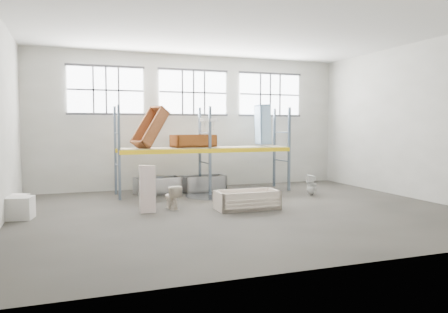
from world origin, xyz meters
name	(u,v)px	position (x,y,z in m)	size (l,w,h in m)	color
floor	(242,212)	(0.00, 0.00, -0.05)	(12.00, 10.00, 0.10)	#48443D
ceiling	(243,25)	(0.00, 0.00, 5.05)	(12.00, 10.00, 0.10)	silver
wall_back	(193,122)	(0.00, 5.05, 2.50)	(12.00, 0.10, 5.00)	#9F9F94
wall_front	(359,116)	(0.00, -5.05, 2.50)	(12.00, 0.10, 5.00)	#A7A69B
wall_right	(418,121)	(6.05, 0.00, 2.50)	(0.10, 10.00, 5.00)	#B8B7AA
window_left	(106,90)	(-3.20, 4.94, 3.60)	(2.60, 0.04, 1.60)	white
window_mid	(193,93)	(0.00, 4.94, 3.60)	(2.60, 0.04, 1.60)	white
window_right	(270,95)	(3.20, 4.94, 3.60)	(2.60, 0.04, 1.60)	white
rack_upright_la	(119,153)	(-3.00, 2.90, 1.50)	(0.08, 0.08, 3.00)	slate
rack_upright_lb	(115,151)	(-3.00, 4.10, 1.50)	(0.08, 0.08, 3.00)	slate
rack_upright_ma	(210,151)	(0.00, 2.90, 1.50)	(0.08, 0.08, 3.00)	slate
rack_upright_mb	(200,149)	(0.00, 4.10, 1.50)	(0.08, 0.08, 3.00)	slate
rack_upright_ra	(289,149)	(3.00, 2.90, 1.50)	(0.08, 0.08, 3.00)	slate
rack_upright_rb	(274,148)	(3.00, 4.10, 1.50)	(0.08, 0.08, 3.00)	slate
rack_beam_front	(210,151)	(0.00, 2.90, 1.50)	(6.00, 0.10, 0.14)	yellow
rack_beam_back	(200,149)	(0.00, 4.10, 1.50)	(6.00, 0.10, 0.14)	yellow
shelf_deck	(205,148)	(0.00, 3.50, 1.58)	(5.90, 1.10, 0.03)	gray
wet_patch	(212,196)	(0.00, 2.70, 0.00)	(1.80, 1.80, 0.00)	black
bathtub_beige	(247,200)	(0.21, 0.17, 0.26)	(1.77, 0.83, 0.52)	beige
cistern_spare	(266,195)	(1.01, 0.64, 0.28)	(0.44, 0.21, 0.42)	beige
sink_in_tub	(250,200)	(0.51, 0.63, 0.16)	(0.44, 0.44, 0.15)	beige
toilet_beige	(172,197)	(-1.77, 0.89, 0.34)	(0.38, 0.66, 0.67)	silver
cistern_tall	(147,189)	(-2.52, 0.63, 0.64)	(0.41, 0.27, 1.28)	silver
toilet_white	(311,185)	(3.20, 1.66, 0.35)	(0.32, 0.33, 0.71)	white
steel_tub_left	(158,185)	(-1.62, 3.76, 0.29)	(1.57, 0.73, 0.57)	#ADB0B4
steel_tub_right	(203,183)	(0.05, 3.84, 0.28)	(1.52, 0.71, 0.56)	#A9ADB2
rust_tub_flat	(193,141)	(-0.39, 3.59, 1.82)	(1.50, 0.70, 0.42)	brown
rust_tub_tilted	(150,127)	(-1.91, 3.50, 2.29)	(1.47, 0.69, 0.41)	brown
sink_on_shelf	(209,133)	(0.03, 3.11, 2.09)	(0.61, 0.47, 0.54)	white
blue_tub_upright	(263,124)	(2.30, 3.66, 2.40)	(1.45, 0.68, 0.41)	#8FB8E2
bucket	(242,203)	(-0.01, 0.01, 0.19)	(0.33, 0.33, 0.39)	beige
carton_near	(19,208)	(-5.70, 0.86, 0.28)	(0.66, 0.56, 0.56)	silver
carton_far	(15,204)	(-5.90, 1.82, 0.24)	(0.57, 0.57, 0.48)	white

